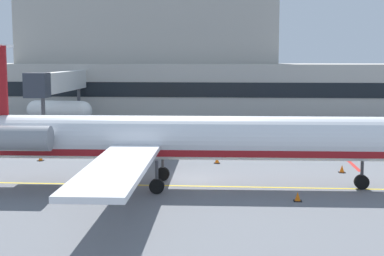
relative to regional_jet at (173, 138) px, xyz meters
name	(u,v)px	position (x,y,z in m)	size (l,w,h in m)	color
ground	(188,181)	(0.81, 1.93, -3.16)	(120.00, 120.00, 0.11)	slate
terminal_building	(171,62)	(-5.60, 48.89, 4.25)	(71.88, 12.93, 19.37)	#B7B2A8
jet_bridge_west	(59,83)	(-17.26, 31.91, 1.95)	(2.40, 18.58, 6.44)	silver
regional_jet	(173,138)	(0.00, 0.00, 0.00)	(34.76, 28.29, 8.96)	white
baggage_tug	(311,142)	(10.40, 13.66, -2.16)	(2.29, 3.13, 2.09)	#1E4CB2
pushback_tractor	(119,127)	(-8.02, 22.48, -2.21)	(3.87, 3.81, 1.95)	#E5B20C
belt_loader	(161,128)	(-3.62, 21.78, -2.14)	(3.83, 3.47, 2.13)	silver
fuel_tank	(59,110)	(-18.15, 34.52, -1.61)	(8.60, 3.23, 2.68)	white
safety_cone_alpha	(217,160)	(2.53, 8.16, -2.86)	(0.47, 0.47, 0.55)	orange
safety_cone_bravo	(298,197)	(7.47, -2.99, -2.86)	(0.47, 0.47, 0.55)	orange
safety_cone_charlie	(342,169)	(11.48, 5.33, -2.86)	(0.47, 0.47, 0.55)	orange
safety_cone_delta	(41,158)	(-11.41, 8.19, -2.86)	(0.47, 0.47, 0.55)	orange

